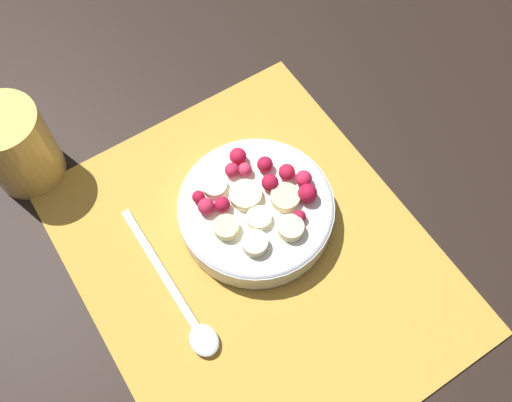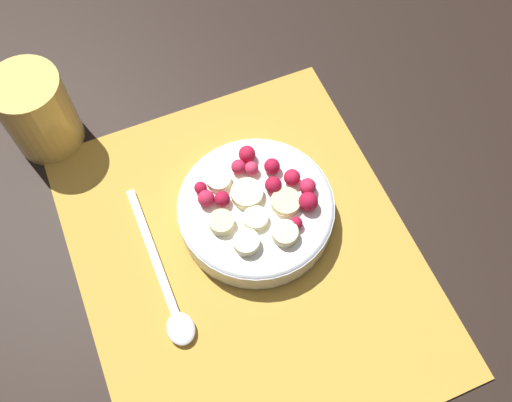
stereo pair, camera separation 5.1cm
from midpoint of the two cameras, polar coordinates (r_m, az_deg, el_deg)
The scene contains 5 objects.
ground_plane at distance 0.65m, azimuth -2.37°, elevation -6.00°, with size 3.00×3.00×0.00m, color black.
placemat at distance 0.65m, azimuth -2.38°, elevation -5.91°, with size 0.44×0.37×0.01m.
fruit_bowl at distance 0.64m, azimuth -2.24°, elevation -0.92°, with size 0.18×0.18×0.06m.
spoon at distance 0.63m, azimuth -9.45°, elevation -10.85°, with size 0.20×0.03×0.01m.
drinking_glass at distance 0.72m, azimuth -24.76°, elevation 4.82°, with size 0.08×0.08×0.11m.
Camera 1 is at (-0.20, 0.13, 0.60)m, focal length 40.00 mm.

